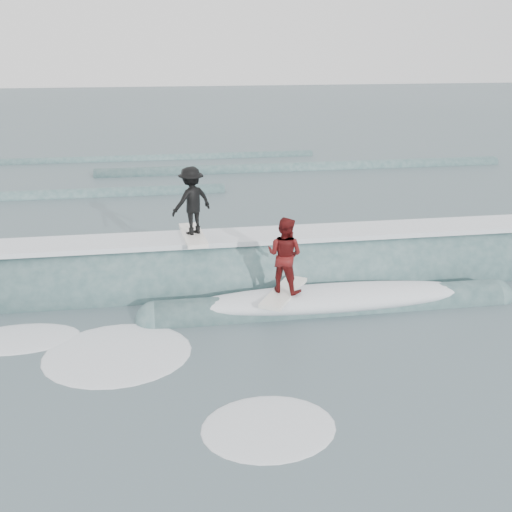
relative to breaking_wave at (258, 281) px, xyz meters
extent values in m
plane|color=#385052|center=(-0.18, -3.29, -0.04)|extent=(160.00, 160.00, 0.00)
cylinder|color=#355659|center=(-0.18, 0.21, -0.04)|extent=(18.91, 2.51, 2.51)
cylinder|color=#355659|center=(1.62, -1.99, -0.04)|extent=(9.00, 0.98, 0.98)
sphere|color=#355659|center=(-2.88, -1.99, -0.04)|extent=(0.98, 0.98, 0.98)
sphere|color=#355659|center=(6.12, -1.99, -0.04)|extent=(0.98, 0.98, 0.98)
cube|color=white|center=(-0.18, 0.21, 1.29)|extent=(18.00, 1.30, 0.14)
ellipsoid|color=white|center=(1.62, -1.99, 0.26)|extent=(7.60, 1.30, 0.60)
cube|color=white|center=(-1.78, 0.21, 1.41)|extent=(0.73, 2.04, 0.10)
imported|color=black|center=(-1.78, 0.21, 2.38)|extent=(1.38, 1.21, 1.85)
cube|color=white|center=(0.35, -1.99, 0.51)|extent=(1.53, 1.98, 0.10)
imported|color=#571010|center=(0.35, -1.99, 1.51)|extent=(1.18, 1.13, 1.91)
ellipsoid|color=white|center=(-0.84, -6.52, -0.04)|extent=(2.45, 1.67, 0.10)
ellipsoid|color=white|center=(3.94, -1.61, -0.04)|extent=(2.62, 1.78, 0.10)
ellipsoid|color=white|center=(-6.02, -2.44, -0.04)|extent=(2.48, 1.69, 0.10)
ellipsoid|color=white|center=(-3.68, -3.46, -0.04)|extent=(3.37, 2.30, 0.10)
cylinder|color=#355659|center=(4.88, 14.71, -0.04)|extent=(22.00, 0.80, 0.80)
cylinder|color=#355659|center=(-4.74, 18.71, -0.04)|extent=(22.00, 0.60, 0.60)
camera|label=1|loc=(-2.35, -14.80, 6.42)|focal=40.00mm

